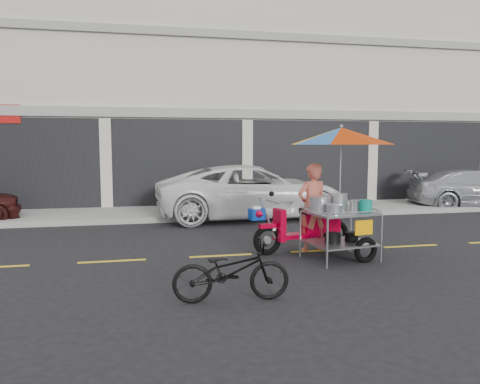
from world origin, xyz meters
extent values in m
plane|color=black|center=(0.00, 0.00, 0.00)|extent=(90.00, 90.00, 0.00)
cube|color=gray|center=(0.00, 5.50, 0.07)|extent=(45.00, 3.00, 0.15)
cube|color=beige|center=(0.00, 10.50, 4.00)|extent=(36.00, 8.00, 8.00)
cube|color=black|center=(0.00, 6.47, 1.45)|extent=(35.28, 0.06, 2.90)
cube|color=gray|center=(0.00, 6.45, 3.10)|extent=(36.00, 0.12, 0.30)
cube|color=gray|center=(0.00, 6.45, 5.60)|extent=(36.00, 0.12, 0.25)
cube|color=gold|center=(0.00, 0.00, 0.00)|extent=(42.00, 0.10, 0.01)
imported|color=white|center=(-0.34, 4.35, 0.76)|extent=(5.53, 2.64, 1.52)
imported|color=#AFB1B7|center=(7.38, 4.70, 0.64)|extent=(4.72, 2.87, 1.28)
imported|color=black|center=(-2.30, -2.56, 0.42)|extent=(1.61, 0.64, 0.83)
torus|color=black|center=(-1.12, -0.11, 0.29)|extent=(0.60, 0.21, 0.59)
torus|color=black|center=(0.40, 0.16, 0.29)|extent=(0.60, 0.21, 0.59)
cylinder|color=#9EA0A5|center=(-1.12, -0.11, 0.29)|extent=(0.15, 0.09, 0.14)
cylinder|color=#9EA0A5|center=(0.40, 0.16, 0.29)|extent=(0.15, 0.09, 0.14)
cube|color=#B10020|center=(-1.12, -0.11, 0.57)|extent=(0.35, 0.18, 0.08)
cylinder|color=#9EA0A5|center=(-1.12, -0.11, 0.72)|extent=(0.38, 0.12, 0.83)
cube|color=#B10020|center=(-0.87, -0.07, 0.57)|extent=(0.18, 0.37, 0.62)
cube|color=#B10020|center=(-0.41, 0.01, 0.33)|extent=(0.86, 0.43, 0.08)
cube|color=#B10020|center=(0.05, 0.09, 0.57)|extent=(0.81, 0.40, 0.41)
cube|color=black|center=(-0.06, 0.07, 0.80)|extent=(0.70, 0.36, 0.10)
cylinder|color=#9EA0A5|center=(-1.00, -0.09, 1.03)|extent=(0.13, 0.56, 0.04)
sphere|color=black|center=(-0.97, 0.12, 1.15)|extent=(0.10, 0.10, 0.10)
cylinder|color=white|center=(-1.00, -0.09, 0.49)|extent=(0.14, 0.14, 0.05)
cube|color=navy|center=(-1.34, -0.15, 0.80)|extent=(0.30, 0.27, 0.21)
cylinder|color=white|center=(-1.34, -0.15, 0.93)|extent=(0.19, 0.19, 0.05)
cone|color=#B10020|center=(-1.31, -0.32, 0.82)|extent=(0.22, 0.25, 0.19)
torus|color=black|center=(0.45, -1.04, 0.23)|extent=(0.48, 0.18, 0.47)
cylinder|color=#9EA0A5|center=(-0.39, -1.29, 0.44)|extent=(0.04, 0.04, 0.87)
cylinder|color=#9EA0A5|center=(-0.55, -0.38, 0.44)|extent=(0.04, 0.04, 0.87)
cylinder|color=#9EA0A5|center=(0.72, -1.09, 0.44)|extent=(0.04, 0.04, 0.87)
cylinder|color=#9EA0A5|center=(0.56, -0.18, 0.44)|extent=(0.04, 0.04, 0.87)
cube|color=#9EA0A5|center=(0.09, -0.74, 0.31)|extent=(1.27, 1.11, 0.03)
cube|color=#9EA0A5|center=(0.09, -0.74, 0.87)|extent=(1.27, 1.11, 0.04)
cylinder|color=#9EA0A5|center=(0.17, -1.19, 0.94)|extent=(1.12, 0.22, 0.02)
cylinder|color=#9EA0A5|center=(0.01, -0.28, 0.94)|extent=(1.12, 0.22, 0.02)
cylinder|color=#9EA0A5|center=(-0.47, -0.83, 0.94)|extent=(0.18, 0.92, 0.02)
cylinder|color=#9EA0A5|center=(0.64, -0.64, 0.94)|extent=(0.18, 0.92, 0.02)
cylinder|color=#9EA0A5|center=(0.01, -0.28, 0.31)|extent=(0.17, 0.77, 0.04)
cylinder|color=#9EA0A5|center=(0.01, -0.28, 0.82)|extent=(0.17, 0.77, 0.04)
cube|color=#FFA100|center=(0.32, -1.19, 0.67)|extent=(0.36, 0.08, 0.26)
cylinder|color=#B7B7BC|center=(-0.25, -0.59, 1.02)|extent=(0.45, 0.45, 0.25)
cylinder|color=#B7B7BC|center=(0.15, -0.49, 1.03)|extent=(0.39, 0.39, 0.27)
cylinder|color=#B7B7BC|center=(0.46, -0.62, 0.97)|extent=(0.29, 0.29, 0.16)
cylinder|color=#B7B7BC|center=(-0.13, -0.96, 0.97)|extent=(0.32, 0.32, 0.14)
cylinder|color=#0A816C|center=(0.49, -0.93, 1.01)|extent=(0.26, 0.26, 0.23)
cylinder|color=black|center=(-0.06, -0.76, 0.42)|extent=(0.33, 0.33, 0.19)
cylinder|color=black|center=(0.34, -0.69, 0.41)|extent=(0.29, 0.29, 0.16)
cylinder|color=#9EA0A5|center=(0.12, -0.63, 1.65)|extent=(0.03, 0.03, 1.54)
sphere|color=#9EA0A5|center=(0.12, -0.63, 2.44)|extent=(0.06, 0.06, 0.06)
imported|color=#CD604D|center=(-0.16, 0.06, 0.87)|extent=(0.70, 0.52, 1.74)
camera|label=1|loc=(-3.47, -8.60, 2.12)|focal=35.00mm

